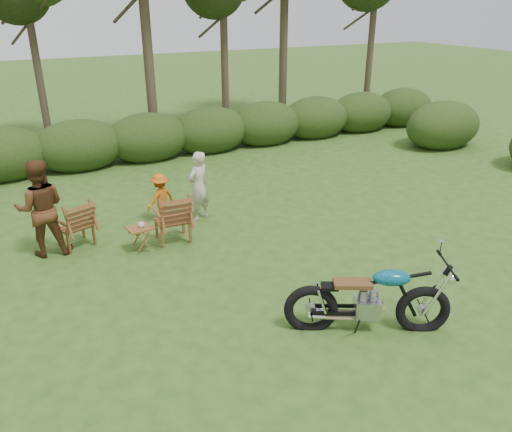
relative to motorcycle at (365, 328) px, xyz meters
name	(u,v)px	position (x,y,z in m)	size (l,w,h in m)	color
ground	(308,307)	(-0.44, 0.87, 0.00)	(80.00, 80.00, 0.00)	#294A18
tree_line	(148,24)	(0.06, 10.60, 3.81)	(22.52, 11.62, 8.14)	#3A2C20
motorcycle	(365,328)	(0.00, 0.00, 0.00)	(2.27, 0.87, 1.30)	#0D8BAD
lawn_chair_right	(174,240)	(-1.58, 4.10, 0.00)	(0.71, 0.71, 1.03)	brown
lawn_chair_left	(78,245)	(-3.35, 4.75, 0.00)	(0.66, 0.66, 0.96)	brown
side_table	(141,239)	(-2.27, 3.98, 0.24)	(0.46, 0.39, 0.48)	#5A2E16
cup	(141,225)	(-2.23, 3.98, 0.53)	(0.12, 0.12, 0.10)	#EEE2C4
adult_a	(200,219)	(-0.72, 4.86, 0.00)	(0.56, 0.37, 1.54)	#BDB39C
adult_b	(49,253)	(-3.89, 4.66, 0.00)	(0.90, 0.70, 1.86)	#512E17
child	(162,221)	(-1.50, 5.12, 0.00)	(0.70, 0.40, 1.09)	#B95711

